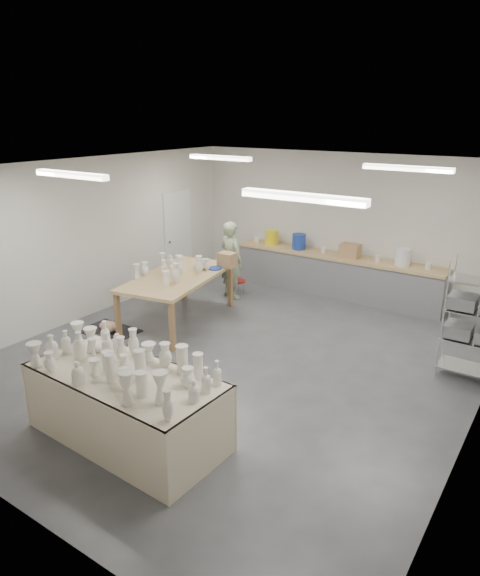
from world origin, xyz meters
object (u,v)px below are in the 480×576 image
Objects in this scene: work_table at (182,275)px; red_stool at (238,282)px; potter at (231,260)px; drying_table at (126,403)px.

work_table reaches higher than red_stool.
potter reaches higher than red_stool.
potter is (-1.88, 4.87, 0.35)m from drying_table.
work_table is at bearing 121.96° from drying_table.
drying_table is 0.95× the size of work_table.
drying_table reaches higher than red_stool.
drying_table is at bearing 125.49° from potter.
drying_table is at bearing -69.94° from red_stool.
potter is (-0.00, 1.60, -0.08)m from work_table.
work_table is 1.98m from red_stool.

